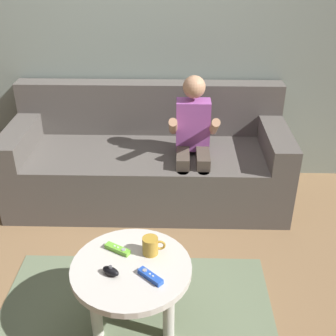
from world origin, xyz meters
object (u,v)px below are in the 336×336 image
(nunchuk_black, at_px, (111,271))
(game_remote_blue_far_corner, at_px, (150,276))
(game_remote_lime_near_edge, at_px, (118,249))
(coffee_table, at_px, (132,276))
(couch, at_px, (148,162))
(person_seated_on_couch, at_px, (193,140))
(coffee_mug, at_px, (151,246))

(nunchuk_black, relative_size, game_remote_blue_far_corner, 0.78)
(game_remote_lime_near_edge, height_order, game_remote_blue_far_corner, same)
(coffee_table, bearing_deg, game_remote_blue_far_corner, -41.56)
(couch, xyz_separation_m, person_seated_on_couch, (0.33, -0.18, 0.28))
(person_seated_on_couch, bearing_deg, coffee_table, -106.16)
(couch, distance_m, game_remote_lime_near_edge, 1.22)
(nunchuk_black, relative_size, coffee_mug, 0.85)
(coffee_mug, bearing_deg, coffee_table, -135.29)
(nunchuk_black, bearing_deg, game_remote_lime_near_edge, 86.37)
(person_seated_on_couch, bearing_deg, couch, 151.54)
(person_seated_on_couch, xyz_separation_m, game_remote_blue_far_corner, (-0.23, -1.22, -0.13))
(coffee_table, bearing_deg, coffee_mug, 44.71)
(coffee_mug, bearing_deg, couch, 94.43)
(nunchuk_black, bearing_deg, person_seated_on_couch, 70.77)
(person_seated_on_couch, distance_m, coffee_mug, 1.07)
(nunchuk_black, bearing_deg, couch, 86.39)
(coffee_table, relative_size, nunchuk_black, 5.96)
(couch, relative_size, game_remote_blue_far_corner, 16.07)
(person_seated_on_couch, height_order, game_remote_blue_far_corner, person_seated_on_couch)
(couch, relative_size, coffee_mug, 17.44)
(coffee_table, xyz_separation_m, nunchuk_black, (-0.09, -0.07, 0.09))
(coffee_table, relative_size, game_remote_lime_near_edge, 4.27)
(person_seated_on_couch, height_order, coffee_table, person_seated_on_couch)
(person_seated_on_couch, relative_size, coffee_table, 1.69)
(coffee_table, bearing_deg, game_remote_lime_near_edge, 127.75)
(game_remote_lime_near_edge, distance_m, coffee_mug, 0.17)
(game_remote_lime_near_edge, bearing_deg, coffee_mug, -3.91)
(coffee_table, height_order, coffee_mug, coffee_mug)
(nunchuk_black, bearing_deg, coffee_table, 36.49)
(game_remote_blue_far_corner, bearing_deg, game_remote_lime_near_edge, 133.16)
(coffee_mug, bearing_deg, game_remote_blue_far_corner, -87.47)
(couch, xyz_separation_m, nunchuk_black, (-0.09, -1.38, 0.16))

